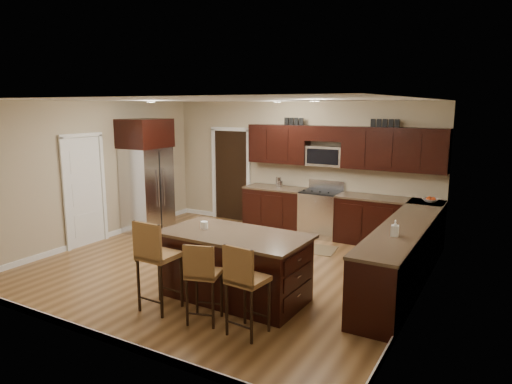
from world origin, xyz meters
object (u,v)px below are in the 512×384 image
Objects in this scene: stool_right at (245,280)px; refrigerator at (147,174)px; stool_mid at (202,274)px; stool_left at (155,255)px; range at (321,213)px; island at (235,268)px.

refrigerator is (-4.08, 2.84, 0.53)m from stool_right.
stool_mid is 4.52m from refrigerator.
stool_left is 0.73m from stool_mid.
refrigerator is at bearing -156.26° from range.
stool_left is 1.10× the size of stool_right.
stool_left is at bearing -97.15° from range.
range is at bearing 93.35° from island.
island is 2.00× the size of stool_mid.
stool_left is at bearing 164.90° from stool_mid.
stool_right is at bearing -50.28° from island.
stool_left is 3.99m from refrigerator.
stool_mid is 0.43× the size of refrigerator.
stool_left is at bearing -45.84° from refrigerator.
range is at bearing 76.29° from stool_mid.
island is at bearing 133.70° from stool_right.
island is at bearing -30.27° from refrigerator.
stool_mid is 0.60m from stool_right.
range is 4.34m from stool_left.
stool_right is (0.67, -0.84, 0.25)m from island.
range is 0.47× the size of refrigerator.
stool_mid reaches higher than island.
stool_right reaches higher than island.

